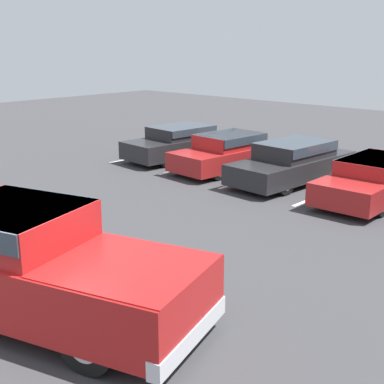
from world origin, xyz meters
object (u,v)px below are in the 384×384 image
Objects in this scene: parked_sedan_b at (228,151)px; parked_sedan_d at (375,178)px; parked_sedan_c at (293,161)px; parked_sedan_a at (180,141)px; wheel_stop_curb at (281,156)px; pickup_truck at (30,263)px.

parked_sedan_b reaches higher than parked_sedan_d.
parked_sedan_b is 2.54m from parked_sedan_c.
parked_sedan_a is at bearing -92.79° from parked_sedan_d.
parked_sedan_c reaches higher than wheel_stop_curb.
parked_sedan_c reaches higher than parked_sedan_b.
parked_sedan_d is at bearing 66.86° from pickup_truck.
parked_sedan_d is 5.86m from wheel_stop_curb.
parked_sedan_c is (-1.65, 10.24, -0.23)m from pickup_truck.
parked_sedan_a is 0.94× the size of parked_sedan_c.
parked_sedan_d is (7.83, -0.21, -0.03)m from parked_sedan_a.
parked_sedan_a is 2.70× the size of wheel_stop_curb.
wheel_stop_curb is at bearing 138.57° from parked_sedan_a.
parked_sedan_c is (5.07, -0.09, 0.02)m from parked_sedan_a.
wheel_stop_curb is at bearing -121.01° from parked_sedan_d.
parked_sedan_a is at bearing -135.93° from wheel_stop_curb.
parked_sedan_d is 2.76× the size of wheel_stop_curb.
parked_sedan_c reaches higher than parked_sedan_a.
wheel_stop_curb is (-2.30, 2.78, -0.62)m from parked_sedan_c.
parked_sedan_c is at bearing 82.29° from pickup_truck.
parked_sedan_b is at bearing 89.52° from parked_sedan_a.
parked_sedan_d is (5.30, 0.01, -0.03)m from parked_sedan_b.
pickup_truck reaches higher than parked_sedan_d.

